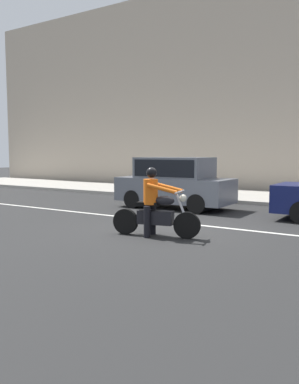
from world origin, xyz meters
name	(u,v)px	position (x,y,z in m)	size (l,w,h in m)	color
ground_plane	(169,229)	(0.00, 0.00, 0.00)	(80.00, 80.00, 0.00)	#272727
sidewalk_slab	(263,197)	(0.00, 8.00, 0.07)	(40.00, 4.40, 0.14)	#A8A399
building_facade	(288,82)	(0.00, 11.40, 5.35)	(40.00, 1.40, 10.70)	#B7A893
lane_marking_stripe	(182,223)	(-0.09, 0.90, 0.00)	(18.00, 0.14, 0.01)	silver
motorcycle_with_rider_orange_stripe	(155,208)	(0.18, -0.97, 0.66)	(2.12, 0.79, 1.62)	black
parked_hatchback_slate_gray	(174,182)	(-1.79, 3.48, 0.94)	(4.07, 1.76, 1.80)	slate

